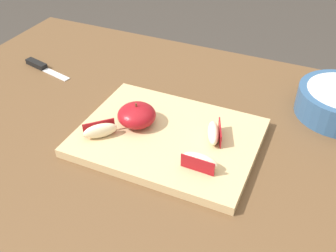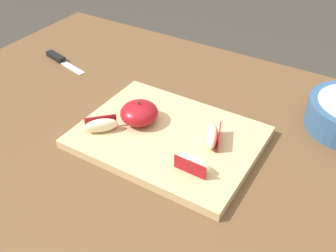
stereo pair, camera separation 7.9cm
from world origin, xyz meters
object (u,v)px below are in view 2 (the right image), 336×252
(cutting_board, at_px, (168,137))
(apple_wedge_left, at_px, (193,164))
(apple_wedge_middle, at_px, (213,136))
(apple_wedge_back, at_px, (101,125))
(apple_half_skin_up, at_px, (139,113))
(paring_knife, at_px, (59,58))

(cutting_board, relative_size, apple_wedge_left, 5.23)
(cutting_board, xyz_separation_m, apple_wedge_middle, (0.09, 0.02, 0.02))
(cutting_board, bearing_deg, apple_wedge_back, -152.36)
(cutting_board, distance_m, apple_half_skin_up, 0.08)
(cutting_board, bearing_deg, apple_half_skin_up, 176.48)
(cutting_board, height_order, apple_half_skin_up, apple_half_skin_up)
(apple_half_skin_up, bearing_deg, paring_knife, 159.65)
(paring_knife, bearing_deg, cutting_board, -17.72)
(apple_half_skin_up, height_order, paring_knife, apple_half_skin_up)
(apple_half_skin_up, bearing_deg, apple_wedge_middle, 6.94)
(cutting_board, relative_size, apple_half_skin_up, 4.47)
(apple_wedge_back, relative_size, paring_knife, 0.41)
(cutting_board, relative_size, paring_knife, 2.28)
(cutting_board, distance_m, apple_wedge_back, 0.14)
(apple_wedge_back, xyz_separation_m, paring_knife, (-0.33, 0.21, -0.03))
(apple_wedge_left, height_order, paring_knife, apple_wedge_left)
(cutting_board, height_order, paring_knife, cutting_board)
(apple_half_skin_up, xyz_separation_m, apple_wedge_back, (-0.05, -0.07, -0.01))
(paring_knife, bearing_deg, apple_wedge_left, -21.21)
(apple_wedge_middle, xyz_separation_m, apple_wedge_back, (-0.21, -0.09, 0.00))
(apple_wedge_left, bearing_deg, apple_wedge_back, 179.11)
(apple_wedge_left, xyz_separation_m, paring_knife, (-0.54, 0.21, -0.03))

